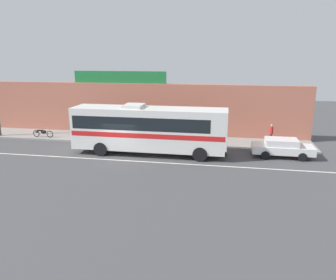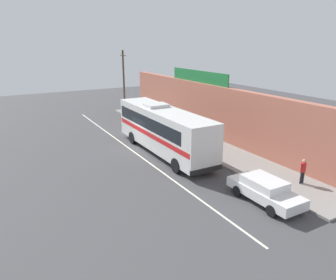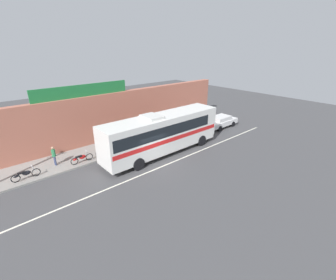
% 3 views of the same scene
% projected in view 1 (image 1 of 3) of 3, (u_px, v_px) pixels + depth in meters
% --- Properties ---
extents(ground_plane, '(70.00, 70.00, 0.00)m').
position_uv_depth(ground_plane, '(120.00, 157.00, 24.53)').
color(ground_plane, '#444447').
extents(sidewalk_slab, '(30.00, 3.60, 0.14)m').
position_uv_depth(sidewalk_slab, '(138.00, 139.00, 29.47)').
color(sidewalk_slab, gray).
rests_on(sidewalk_slab, ground_plane).
extents(storefront_facade, '(30.00, 0.70, 4.80)m').
position_uv_depth(storefront_facade, '(144.00, 109.00, 30.93)').
color(storefront_facade, '#B26651').
rests_on(storefront_facade, ground_plane).
extents(storefront_billboard, '(8.83, 0.12, 1.10)m').
position_uv_depth(storefront_billboard, '(119.00, 77.00, 30.58)').
color(storefront_billboard, '#1E7538').
rests_on(storefront_billboard, storefront_facade).
extents(road_center_stripe, '(30.00, 0.14, 0.01)m').
position_uv_depth(road_center_stripe, '(116.00, 160.00, 23.77)').
color(road_center_stripe, silver).
rests_on(road_center_stripe, ground_plane).
extents(intercity_bus, '(11.62, 2.63, 3.78)m').
position_uv_depth(intercity_bus, '(148.00, 127.00, 24.80)').
color(intercity_bus, silver).
rests_on(intercity_bus, ground_plane).
extents(parked_car, '(4.41, 1.85, 1.37)m').
position_uv_depth(parked_car, '(282.00, 147.00, 24.34)').
color(parked_car, silver).
rests_on(parked_car, ground_plane).
extents(motorcycle_purple, '(1.87, 0.56, 0.94)m').
position_uv_depth(motorcycle_purple, '(85.00, 135.00, 28.88)').
color(motorcycle_purple, black).
rests_on(motorcycle_purple, sidewalk_slab).
extents(motorcycle_black, '(1.90, 0.56, 0.94)m').
position_uv_depth(motorcycle_black, '(110.00, 135.00, 28.68)').
color(motorcycle_black, black).
rests_on(motorcycle_black, sidewalk_slab).
extents(motorcycle_orange, '(1.95, 0.56, 0.94)m').
position_uv_depth(motorcycle_orange, '(43.00, 133.00, 29.71)').
color(motorcycle_orange, black).
rests_on(motorcycle_orange, sidewalk_slab).
extents(pedestrian_far_left, '(0.30, 0.48, 1.61)m').
position_uv_depth(pedestrian_far_left, '(71.00, 126.00, 30.02)').
color(pedestrian_far_left, navy).
rests_on(pedestrian_far_left, sidewalk_slab).
extents(pedestrian_far_right, '(0.30, 0.48, 1.59)m').
position_uv_depth(pedestrian_far_right, '(271.00, 132.00, 27.73)').
color(pedestrian_far_right, black).
rests_on(pedestrian_far_right, sidewalk_slab).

